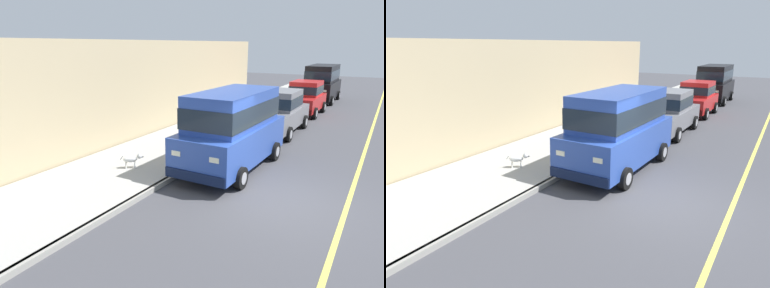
% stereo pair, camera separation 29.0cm
% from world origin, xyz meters
% --- Properties ---
extents(ground_plane, '(80.00, 80.00, 0.00)m').
position_xyz_m(ground_plane, '(0.00, 0.00, 0.00)').
color(ground_plane, '#424247').
extents(curb, '(0.16, 64.00, 0.14)m').
position_xyz_m(curb, '(-3.20, 0.00, 0.07)').
color(curb, gray).
rests_on(curb, ground).
extents(sidewalk, '(3.60, 64.00, 0.14)m').
position_xyz_m(sidewalk, '(-5.00, 0.00, 0.07)').
color(sidewalk, '#A8A59E').
rests_on(sidewalk, ground).
extents(lane_centre_line, '(0.12, 57.60, 0.01)m').
position_xyz_m(lane_centre_line, '(1.60, 0.00, 0.00)').
color(lane_centre_line, '#E0D64C').
rests_on(lane_centre_line, ground).
extents(car_blue_van, '(2.22, 4.94, 2.52)m').
position_xyz_m(car_blue_van, '(-2.09, 1.70, 1.39)').
color(car_blue_van, '#28479E').
rests_on(car_blue_van, ground).
extents(car_grey_sedan, '(2.06, 4.61, 1.92)m').
position_xyz_m(car_grey_sedan, '(-2.20, 7.24, 0.98)').
color(car_grey_sedan, slate).
rests_on(car_grey_sedan, ground).
extents(car_red_hatchback, '(2.01, 3.83, 1.88)m').
position_xyz_m(car_red_hatchback, '(-2.13, 12.32, 0.98)').
color(car_red_hatchback, red).
rests_on(car_red_hatchback, ground).
extents(car_black_van, '(2.15, 4.90, 2.52)m').
position_xyz_m(car_black_van, '(-2.17, 17.64, 1.39)').
color(car_black_van, black).
rests_on(car_black_van, ground).
extents(dog_white, '(0.62, 0.52, 0.49)m').
position_xyz_m(dog_white, '(-4.66, -0.23, 0.43)').
color(dog_white, white).
rests_on(dog_white, sidewalk).
extents(fire_hydrant, '(0.34, 0.24, 0.72)m').
position_xyz_m(fire_hydrant, '(-3.65, 2.12, 0.48)').
color(fire_hydrant, gold).
rests_on(fire_hydrant, sidewalk).
extents(building_facade, '(0.50, 20.00, 4.08)m').
position_xyz_m(building_facade, '(-7.10, 5.30, 2.04)').
color(building_facade, tan).
rests_on(building_facade, ground).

